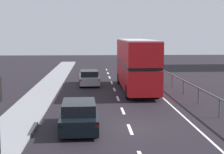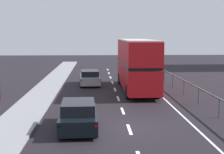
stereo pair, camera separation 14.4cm
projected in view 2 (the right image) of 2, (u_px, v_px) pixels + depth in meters
ground_plane at (128, 126)px, 17.67m from camera, size 73.74×120.00×0.10m
near_sidewalk_kerb at (14, 126)px, 17.37m from camera, size 2.32×80.00×0.14m
lane_paint_markings at (145, 96)px, 26.15m from camera, size 3.52×46.00×0.01m
bridge_side_railing at (184, 83)px, 26.74m from camera, size 0.10×42.00×1.12m
double_decker_bus_red at (137, 63)px, 28.58m from camera, size 2.55×10.83×4.28m
hatchback_car_near at (78, 116)px, 16.93m from camera, size 1.96×4.38×1.44m
sedan_car_ahead at (90, 78)px, 31.78m from camera, size 2.00×4.39×1.38m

